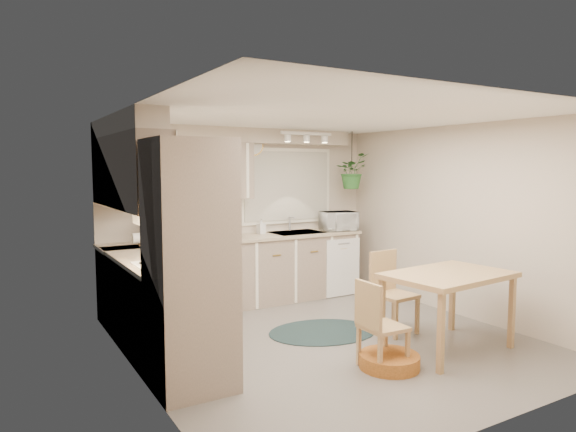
% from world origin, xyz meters
% --- Properties ---
extents(floor, '(4.20, 4.20, 0.00)m').
position_xyz_m(floor, '(0.00, 0.00, 0.00)').
color(floor, '#645D58').
rests_on(floor, ground).
extents(ceiling, '(4.20, 4.20, 0.00)m').
position_xyz_m(ceiling, '(0.00, 0.00, 2.40)').
color(ceiling, white).
rests_on(ceiling, wall_back).
extents(wall_back, '(4.00, 0.04, 2.40)m').
position_xyz_m(wall_back, '(0.00, 2.10, 1.20)').
color(wall_back, '#BEB09D').
rests_on(wall_back, floor).
extents(wall_front, '(4.00, 0.04, 2.40)m').
position_xyz_m(wall_front, '(0.00, -2.10, 1.20)').
color(wall_front, '#BEB09D').
rests_on(wall_front, floor).
extents(wall_left, '(0.04, 4.20, 2.40)m').
position_xyz_m(wall_left, '(-2.00, 0.00, 1.20)').
color(wall_left, '#BEB09D').
rests_on(wall_left, floor).
extents(wall_right, '(0.04, 4.20, 2.40)m').
position_xyz_m(wall_right, '(2.00, 0.00, 1.20)').
color(wall_right, '#BEB09D').
rests_on(wall_right, floor).
extents(base_cab_left, '(0.60, 1.85, 0.90)m').
position_xyz_m(base_cab_left, '(-1.70, 0.88, 0.45)').
color(base_cab_left, gray).
rests_on(base_cab_left, floor).
extents(base_cab_back, '(3.60, 0.60, 0.90)m').
position_xyz_m(base_cab_back, '(-0.20, 1.80, 0.45)').
color(base_cab_back, gray).
rests_on(base_cab_back, floor).
extents(counter_left, '(0.64, 1.89, 0.04)m').
position_xyz_m(counter_left, '(-1.69, 0.88, 0.92)').
color(counter_left, tan).
rests_on(counter_left, base_cab_left).
extents(counter_back, '(3.64, 0.64, 0.04)m').
position_xyz_m(counter_back, '(-0.20, 1.79, 0.92)').
color(counter_back, tan).
rests_on(counter_back, base_cab_back).
extents(oven_stack, '(0.65, 0.65, 2.10)m').
position_xyz_m(oven_stack, '(-1.68, -0.38, 1.05)').
color(oven_stack, gray).
rests_on(oven_stack, floor).
extents(wall_oven_face, '(0.02, 0.56, 0.58)m').
position_xyz_m(wall_oven_face, '(-1.35, -0.38, 1.05)').
color(wall_oven_face, silver).
rests_on(wall_oven_face, oven_stack).
extents(upper_cab_left, '(0.35, 2.00, 0.75)m').
position_xyz_m(upper_cab_left, '(-1.82, 1.00, 1.83)').
color(upper_cab_left, gray).
rests_on(upper_cab_left, wall_left).
extents(upper_cab_back, '(2.00, 0.35, 0.75)m').
position_xyz_m(upper_cab_back, '(-1.00, 1.93, 1.83)').
color(upper_cab_back, gray).
rests_on(upper_cab_back, wall_back).
extents(soffit_left, '(0.30, 2.00, 0.20)m').
position_xyz_m(soffit_left, '(-1.85, 1.00, 2.30)').
color(soffit_left, '#BEB09D').
rests_on(soffit_left, wall_left).
extents(soffit_back, '(3.60, 0.30, 0.20)m').
position_xyz_m(soffit_back, '(-0.20, 1.95, 2.30)').
color(soffit_back, '#BEB09D').
rests_on(soffit_back, wall_back).
extents(cooktop, '(0.52, 0.58, 0.02)m').
position_xyz_m(cooktop, '(-1.68, 0.30, 0.94)').
color(cooktop, silver).
rests_on(cooktop, counter_left).
extents(range_hood, '(0.40, 0.60, 0.14)m').
position_xyz_m(range_hood, '(-1.70, 0.30, 1.40)').
color(range_hood, silver).
rests_on(range_hood, upper_cab_left).
extents(window_blinds, '(1.40, 0.02, 1.00)m').
position_xyz_m(window_blinds, '(0.70, 2.07, 1.60)').
color(window_blinds, beige).
rests_on(window_blinds, wall_back).
extents(window_frame, '(1.50, 0.02, 1.10)m').
position_xyz_m(window_frame, '(0.70, 2.08, 1.60)').
color(window_frame, silver).
rests_on(window_frame, wall_back).
extents(sink, '(0.70, 0.48, 0.10)m').
position_xyz_m(sink, '(0.70, 1.80, 0.90)').
color(sink, '#B2B4BA').
rests_on(sink, counter_back).
extents(dishwasher_front, '(0.58, 0.02, 0.83)m').
position_xyz_m(dishwasher_front, '(1.30, 1.49, 0.42)').
color(dishwasher_front, silver).
rests_on(dishwasher_front, base_cab_back).
extents(track_light_bar, '(0.80, 0.04, 0.04)m').
position_xyz_m(track_light_bar, '(0.70, 1.55, 2.33)').
color(track_light_bar, silver).
rests_on(track_light_bar, ceiling).
extents(wall_clock, '(0.30, 0.03, 0.30)m').
position_xyz_m(wall_clock, '(0.15, 2.07, 2.18)').
color(wall_clock, gold).
rests_on(wall_clock, wall_back).
extents(dining_table, '(1.34, 0.96, 0.80)m').
position_xyz_m(dining_table, '(0.91, -0.82, 0.40)').
color(dining_table, tan).
rests_on(dining_table, floor).
extents(chair_left, '(0.40, 0.40, 0.83)m').
position_xyz_m(chair_left, '(0.01, -0.86, 0.42)').
color(chair_left, tan).
rests_on(chair_left, floor).
extents(chair_back, '(0.47, 0.47, 0.92)m').
position_xyz_m(chair_back, '(0.81, -0.14, 0.46)').
color(chair_back, tan).
rests_on(chair_back, floor).
extents(braided_rug, '(1.43, 1.19, 0.01)m').
position_xyz_m(braided_rug, '(0.12, 0.28, 0.01)').
color(braided_rug, black).
rests_on(braided_rug, floor).
extents(pet_bed, '(0.66, 0.66, 0.13)m').
position_xyz_m(pet_bed, '(0.06, -0.90, 0.06)').
color(pet_bed, '#C16B26').
rests_on(pet_bed, floor).
extents(microwave, '(0.55, 0.37, 0.34)m').
position_xyz_m(microwave, '(1.36, 1.70, 1.11)').
color(microwave, silver).
rests_on(microwave, counter_back).
extents(soap_bottle, '(0.12, 0.22, 0.10)m').
position_xyz_m(soap_bottle, '(0.20, 1.95, 0.99)').
color(soap_bottle, silver).
rests_on(soap_bottle, counter_back).
extents(hanging_plant, '(0.61, 0.65, 0.41)m').
position_xyz_m(hanging_plant, '(1.59, 1.70, 1.76)').
color(hanging_plant, '#285F26').
rests_on(hanging_plant, ceiling).
extents(coffee_maker, '(0.20, 0.24, 0.35)m').
position_xyz_m(coffee_maker, '(-1.23, 1.80, 1.12)').
color(coffee_maker, black).
rests_on(coffee_maker, counter_back).
extents(toaster, '(0.29, 0.19, 0.16)m').
position_xyz_m(toaster, '(-0.67, 1.82, 1.02)').
color(toaster, '#B2B4BA').
rests_on(toaster, counter_back).
extents(knife_block, '(0.12, 0.12, 0.23)m').
position_xyz_m(knife_block, '(-0.42, 1.85, 1.05)').
color(knife_block, tan).
rests_on(knife_block, counter_back).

